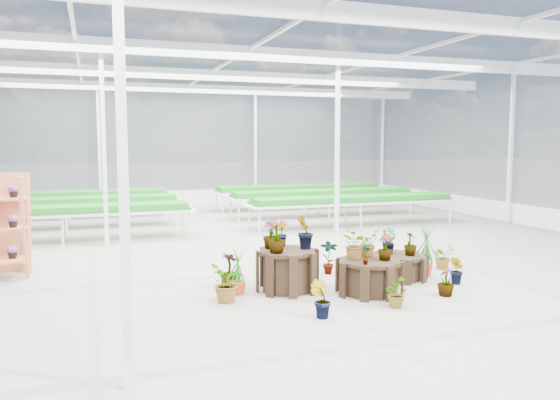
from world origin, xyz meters
name	(u,v)px	position (x,y,z in m)	size (l,w,h in m)	color
ground_plane	(281,274)	(0.00, 0.00, 0.00)	(24.00, 24.00, 0.00)	gray
greenhouse_shell	(281,154)	(0.00, 0.00, 2.25)	(18.00, 24.00, 4.50)	white
steel_frame	(281,154)	(0.00, 0.00, 2.25)	(18.00, 24.00, 4.50)	silver
nursery_benches	(205,208)	(0.00, 7.20, 0.42)	(16.00, 7.00, 0.84)	silver
plinth_tall	(287,270)	(-0.27, -1.11, 0.34)	(1.01, 1.01, 0.69)	black
plinth_mid	(369,277)	(0.93, -1.71, 0.28)	(1.06, 1.06, 0.56)	black
plinth_low	(400,267)	(1.93, -1.01, 0.22)	(0.97, 0.97, 0.44)	black
nursery_plants	(338,257)	(0.65, -1.11, 0.50)	(5.05, 3.13, 1.27)	#166718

